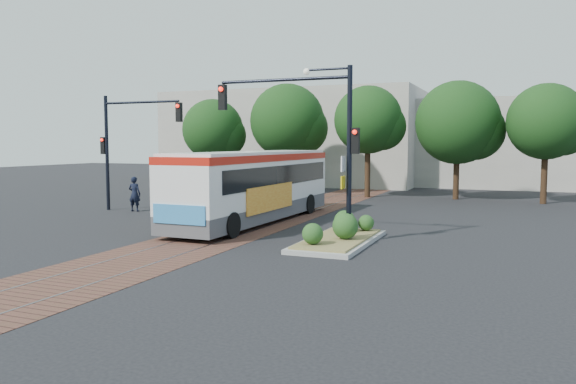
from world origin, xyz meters
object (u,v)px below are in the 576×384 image
Objects in this scene: officer at (135,194)px; parked_car at (275,188)px; city_bus at (255,183)px; traffic_island at (340,234)px; signal_pole_left at (124,137)px; signal_pole_main at (316,126)px.

parked_car is (3.99, 8.97, -0.23)m from officer.
city_bus reaches higher than officer.
parked_car reaches higher than traffic_island.
traffic_island is at bearing -20.36° from signal_pole_left.
signal_pole_left reaches higher than traffic_island.
officer is at bearing 157.65° from signal_pole_main.
officer is 0.39× the size of parked_car.
parked_car is at bearing 62.88° from signal_pole_left.
signal_pole_main is at bearing -21.45° from signal_pole_left.
city_bus is at bearing 164.56° from officer.
signal_pole_left reaches higher than city_bus.
signal_pole_left is at bearing 158.55° from signal_pole_main.
officer reaches higher than traffic_island.
city_bus is 2.54× the size of parked_car.
officer reaches higher than parked_car.
traffic_island is 0.87× the size of signal_pole_left.
city_bus is 8.41m from signal_pole_left.
signal_pole_left is at bearing -8.49° from officer.
parked_car is (-7.65, 13.75, -3.48)m from signal_pole_main.
traffic_island is 14.50m from signal_pole_left.
signal_pole_left is 3.31× the size of officer.
officer is at bearing 155.16° from parked_car.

